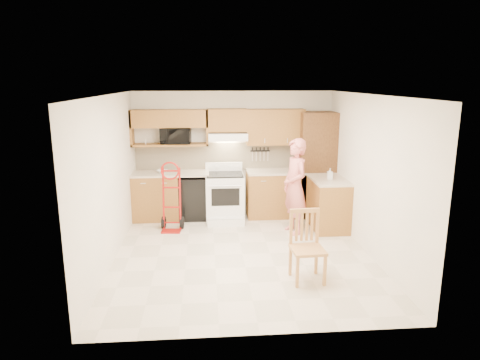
{
  "coord_description": "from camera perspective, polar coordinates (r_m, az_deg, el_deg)",
  "views": [
    {
      "loc": [
        -0.56,
        -6.42,
        2.72
      ],
      "look_at": [
        0.0,
        0.5,
        1.1
      ],
      "focal_mm": 32.33,
      "sensor_mm": 36.0,
      "label": 1
    }
  ],
  "objects": [
    {
      "name": "pantry_tall",
      "position": [
        8.82,
        9.99,
        2.02
      ],
      "size": [
        0.7,
        0.6,
        2.1
      ],
      "primitive_type": "cube",
      "color": "brown",
      "rests_on": "ground"
    },
    {
      "name": "knife_strip",
      "position": [
        8.82,
        2.68,
        3.46
      ],
      "size": [
        0.4,
        0.05,
        0.29
      ],
      "primitive_type": null,
      "color": "black",
      "rests_on": "backsplash"
    },
    {
      "name": "ceiling",
      "position": [
        6.45,
        0.36,
        11.26
      ],
      "size": [
        4.0,
        4.5,
        0.02
      ],
      "primitive_type": "cube",
      "color": "white",
      "rests_on": "ground"
    },
    {
      "name": "range",
      "position": [
        8.46,
        -2.01,
        -1.75
      ],
      "size": [
        0.74,
        0.98,
        1.09
      ],
      "primitive_type": null,
      "color": "white",
      "rests_on": "ground"
    },
    {
      "name": "hand_truck",
      "position": [
        7.97,
        -9.09,
        -2.62
      ],
      "size": [
        0.5,
        0.46,
        1.16
      ],
      "primitive_type": null,
      "rotation": [
        0.0,
        0.0,
        -0.1
      ],
      "color": "#A1130E",
      "rests_on": "ground"
    },
    {
      "name": "wall_front",
      "position": [
        4.45,
        2.87,
        -6.19
      ],
      "size": [
        4.0,
        0.02,
        2.5
      ],
      "primitive_type": "cube",
      "color": "#F5E7CB",
      "rests_on": "ground"
    },
    {
      "name": "floor",
      "position": [
        7.0,
        0.33,
        -9.82
      ],
      "size": [
        4.0,
        4.5,
        0.02
      ],
      "primitive_type": "cube",
      "color": "beige",
      "rests_on": "ground"
    },
    {
      "name": "bowl",
      "position": [
        8.6,
        -10.21,
        1.15
      ],
      "size": [
        0.24,
        0.24,
        0.05
      ],
      "primitive_type": "imported",
      "rotation": [
        0.0,
        0.0,
        -0.16
      ],
      "color": "white",
      "rests_on": "countertop_left"
    },
    {
      "name": "wall_right",
      "position": [
        7.07,
        16.8,
        0.56
      ],
      "size": [
        0.02,
        4.5,
        2.5
      ],
      "primitive_type": "cube",
      "color": "#F5E7CB",
      "rests_on": "ground"
    },
    {
      "name": "countertop_left",
      "position": [
        8.59,
        -9.13,
        0.87
      ],
      "size": [
        1.5,
        0.63,
        0.04
      ],
      "primitive_type": "cube",
      "color": "#C0B39D",
      "rests_on": "lower_cab_left"
    },
    {
      "name": "upper_cab_center",
      "position": [
        8.55,
        -1.67,
        7.9
      ],
      "size": [
        0.76,
        0.33,
        0.44
      ],
      "primitive_type": "cube",
      "color": "#97602B",
      "rests_on": "wall_back"
    },
    {
      "name": "countertop_return",
      "position": [
        8.1,
        11.69,
        0.02
      ],
      "size": [
        0.63,
        1.0,
        0.04
      ],
      "primitive_type": "cube",
      "color": "#C0B39D",
      "rests_on": "cab_return_right"
    },
    {
      "name": "upper_shelf_mw",
      "position": [
        8.63,
        -9.19,
        4.63
      ],
      "size": [
        1.5,
        0.33,
        0.04
      ],
      "primitive_type": "cube",
      "color": "#97602B",
      "rests_on": "wall_back"
    },
    {
      "name": "countertop_right",
      "position": [
        8.67,
        4.7,
        1.12
      ],
      "size": [
        1.14,
        0.63,
        0.04
      ],
      "primitive_type": "cube",
      "color": "#C0B39D",
      "rests_on": "lower_cab_right"
    },
    {
      "name": "wall_back",
      "position": [
        8.82,
        -0.92,
        3.54
      ],
      "size": [
        4.0,
        0.02,
        2.5
      ],
      "primitive_type": "cube",
      "color": "#F5E7CB",
      "rests_on": "ground"
    },
    {
      "name": "lower_cab_right",
      "position": [
        8.78,
        4.64,
        -1.88
      ],
      "size": [
        1.14,
        0.6,
        0.9
      ],
      "primitive_type": "cube",
      "color": "#97602B",
      "rests_on": "ground"
    },
    {
      "name": "soap_bottle",
      "position": [
        8.05,
        11.79,
        0.82
      ],
      "size": [
        0.1,
        0.1,
        0.2
      ],
      "primitive_type": "imported",
      "rotation": [
        0.0,
        0.0,
        -0.11
      ],
      "color": "white",
      "rests_on": "countertop_return"
    },
    {
      "name": "microwave",
      "position": [
        8.59,
        -8.48,
        5.84
      ],
      "size": [
        0.6,
        0.43,
        0.32
      ],
      "primitive_type": "imported",
      "rotation": [
        0.0,
        0.0,
        -0.06
      ],
      "color": "black",
      "rests_on": "upper_shelf_mw"
    },
    {
      "name": "backsplash",
      "position": [
        8.81,
        -0.91,
        3.2
      ],
      "size": [
        3.92,
        0.03,
        0.55
      ],
      "primitive_type": "cube",
      "color": "beige",
      "rests_on": "wall_back"
    },
    {
      "name": "cab_return_right",
      "position": [
        8.22,
        11.54,
        -3.17
      ],
      "size": [
        0.6,
        1.0,
        0.9
      ],
      "primitive_type": "cube",
      "color": "#97602B",
      "rests_on": "ground"
    },
    {
      "name": "dishwasher",
      "position": [
        8.68,
        -6.05,
        -2.26
      ],
      "size": [
        0.6,
        0.6,
        0.85
      ],
      "primitive_type": "cube",
      "color": "black",
      "rests_on": "ground"
    },
    {
      "name": "wall_left",
      "position": [
        6.75,
        -16.92,
        -0.03
      ],
      "size": [
        0.02,
        4.5,
        2.5
      ],
      "primitive_type": "cube",
      "color": "#F5E7CB",
      "rests_on": "ground"
    },
    {
      "name": "upper_cab_left",
      "position": [
        8.57,
        -9.32,
        8.01
      ],
      "size": [
        1.5,
        0.33,
        0.34
      ],
      "primitive_type": "cube",
      "color": "#97602B",
      "rests_on": "wall_back"
    },
    {
      "name": "range_hood",
      "position": [
        8.52,
        -1.63,
        5.78
      ],
      "size": [
        0.76,
        0.46,
        0.14
      ],
      "primitive_type": "cube",
      "color": "white",
      "rests_on": "wall_back"
    },
    {
      "name": "person",
      "position": [
        7.76,
        7.25,
        -0.85
      ],
      "size": [
        0.55,
        0.71,
        1.72
      ],
      "primitive_type": "imported",
      "rotation": [
        0.0,
        0.0,
        -1.33
      ],
      "color": "#D36B65",
      "rests_on": "ground"
    },
    {
      "name": "dining_chair",
      "position": [
        6.03,
        8.94,
        -8.74
      ],
      "size": [
        0.46,
        0.5,
        0.98
      ],
      "primitive_type": null,
      "rotation": [
        0.0,
        0.0,
        0.05
      ],
      "color": "#BE824A",
      "rests_on": "ground"
    },
    {
      "name": "lower_cab_left",
      "position": [
        8.73,
        -10.98,
        -2.18
      ],
      "size": [
        0.9,
        0.6,
        0.9
      ],
      "primitive_type": "cube",
      "color": "#97602B",
      "rests_on": "ground"
    },
    {
      "name": "upper_cab_right",
      "position": [
        8.67,
        4.67,
        7.0
      ],
      "size": [
        1.14,
        0.33,
        0.7
      ],
      "primitive_type": "cube",
      "color": "#97602B",
      "rests_on": "wall_back"
    }
  ]
}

